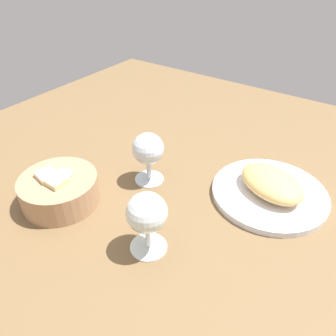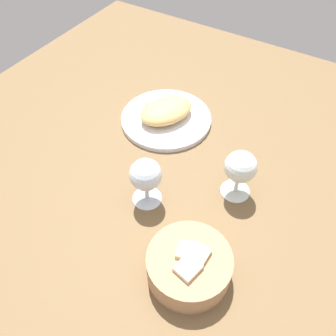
{
  "view_description": "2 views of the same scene",
  "coord_description": "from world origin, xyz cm",
  "px_view_note": "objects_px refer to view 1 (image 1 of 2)",
  "views": [
    {
      "loc": [
        -29.8,
        43.95,
        46.63
      ],
      "look_at": [
        3.28,
        -3.41,
        5.09
      ],
      "focal_mm": 35.04,
      "sensor_mm": 36.0,
      "label": 1
    },
    {
      "loc": [
        46.77,
        25.98,
        65.5
      ],
      "look_at": [
        2.04,
        -1.26,
        5.53
      ],
      "focal_mm": 38.13,
      "sensor_mm": 36.0,
      "label": 2
    }
  ],
  "objects_px": {
    "wine_glass_near": "(148,151)",
    "bread_basket": "(59,189)",
    "plate": "(269,193)",
    "wine_glass_far": "(147,215)"
  },
  "relations": [
    {
      "from": "wine_glass_near",
      "to": "wine_glass_far",
      "type": "xyz_separation_m",
      "value": [
        -0.12,
        0.16,
        0.0
      ]
    },
    {
      "from": "bread_basket",
      "to": "wine_glass_near",
      "type": "height_order",
      "value": "wine_glass_near"
    },
    {
      "from": "wine_glass_far",
      "to": "wine_glass_near",
      "type": "bearing_deg",
      "value": -52.79
    },
    {
      "from": "bread_basket",
      "to": "wine_glass_near",
      "type": "relative_size",
      "value": 1.34
    },
    {
      "from": "bread_basket",
      "to": "plate",
      "type": "bearing_deg",
      "value": -142.89
    },
    {
      "from": "wine_glass_near",
      "to": "bread_basket",
      "type": "bearing_deg",
      "value": 57.34
    },
    {
      "from": "bread_basket",
      "to": "wine_glass_near",
      "type": "bearing_deg",
      "value": -122.66
    },
    {
      "from": "plate",
      "to": "wine_glass_far",
      "type": "bearing_deg",
      "value": 64.38
    },
    {
      "from": "plate",
      "to": "bread_basket",
      "type": "relative_size",
      "value": 1.53
    },
    {
      "from": "wine_glass_near",
      "to": "wine_glass_far",
      "type": "distance_m",
      "value": 0.2
    }
  ]
}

